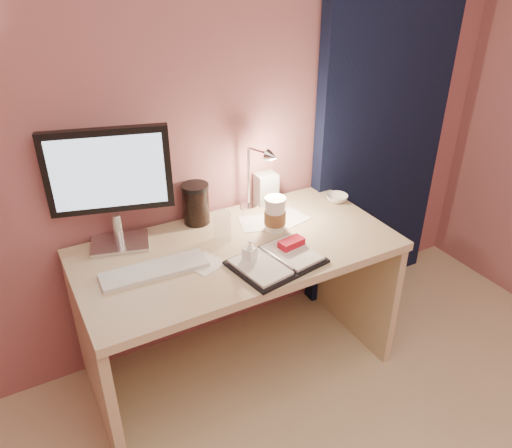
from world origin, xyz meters
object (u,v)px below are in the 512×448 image
planner (278,259)px  product_box (266,188)px  lotion_bottle (250,252)px  bowl (337,198)px  coffee_cup (275,215)px  dark_jar (196,206)px  monitor (110,179)px  desk (232,279)px  clear_cup (222,226)px  keyboard (155,270)px  desk_lamp (250,176)px

planner → product_box: 0.55m
lotion_bottle → bowl: bearing=23.2°
coffee_cup → dark_jar: 0.37m
dark_jar → product_box: size_ratio=1.11×
monitor → planner: monitor is taller
dark_jar → product_box: (0.39, 0.02, -0.01)m
monitor → lotion_bottle: 0.65m
coffee_cup → product_box: (0.10, 0.26, 0.00)m
monitor → dark_jar: bearing=20.1°
coffee_cup → monitor: bearing=162.6°
coffee_cup → lotion_bottle: size_ratio=1.53×
desk → bowl: bowl is taller
clear_cup → product_box: size_ratio=0.88×
keyboard → product_box: 0.77m
monitor → bowl: bearing=9.6°
bowl → keyboard: bearing=-171.3°
planner → clear_cup: (-0.12, 0.27, 0.06)m
monitor → desk: bearing=-6.8°
planner → desk_lamp: bearing=67.7°
keyboard → monitor: bearing=106.1°
desk → desk_lamp: bearing=38.7°
desk → lotion_bottle: size_ratio=13.18×
monitor → lotion_bottle: (0.43, -0.40, -0.27)m
bowl → dark_jar: dark_jar is taller
clear_cup → dark_jar: size_ratio=0.80×
keyboard → bowl: bowl is taller
lotion_bottle → coffee_cup: bearing=39.1°
dark_jar → desk_lamp: size_ratio=0.51×
planner → product_box: product_box is taller
planner → desk_lamp: (0.09, 0.41, 0.20)m
keyboard → dark_jar: bearing=46.4°
desk → desk_lamp: (0.18, 0.15, 0.44)m
monitor → desk_lamp: (0.63, -0.04, -0.11)m
monitor → product_box: monitor is taller
dark_jar → desk_lamp: bearing=-15.1°
lotion_bottle → desk_lamp: size_ratio=0.31×
dark_jar → lotion_bottle: bearing=-82.3°
monitor → desk_lamp: monitor is taller
bowl → desk_lamp: (-0.46, 0.07, 0.20)m
desk → lotion_bottle: 0.35m
clear_cup → desk_lamp: size_ratio=0.41×
bowl → dark_jar: 0.73m
desk → planner: 0.37m
monitor → bowl: 1.14m
dark_jar → desk: bearing=-71.6°
planner → coffee_cup: (0.13, 0.24, 0.06)m
lotion_bottle → product_box: product_box is taller
lotion_bottle → desk_lamp: 0.44m
dark_jar → clear_cup: bearing=-80.1°
dark_jar → planner: bearing=-71.5°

